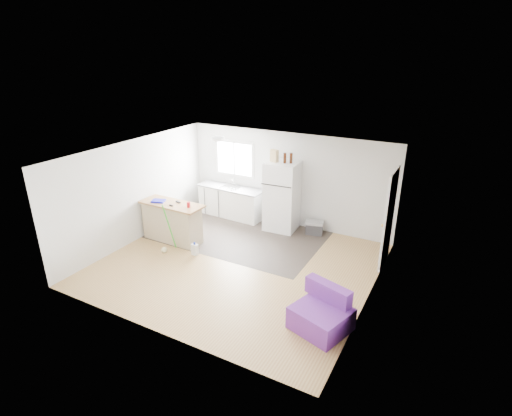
{
  "coord_description": "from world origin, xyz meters",
  "views": [
    {
      "loc": [
        3.91,
        -6.37,
        4.3
      ],
      "look_at": [
        0.07,
        0.7,
        1.07
      ],
      "focal_mm": 28.0,
      "sensor_mm": 36.0,
      "label": 1
    }
  ],
  "objects_px": {
    "bottle_right": "(291,158)",
    "cardboard_box": "(274,156)",
    "mop": "(166,243)",
    "kitchen_cabinets": "(231,201)",
    "bottle_left": "(285,158)",
    "peninsula": "(172,222)",
    "cooler": "(314,228)",
    "blue_tray": "(158,201)",
    "red_cup": "(189,205)",
    "purple_seat": "(322,314)",
    "refrigerator": "(282,196)",
    "cleaner_jug": "(195,249)"
  },
  "relations": [
    {
      "from": "peninsula",
      "to": "bottle_right",
      "type": "bearing_deg",
      "value": 40.99
    },
    {
      "from": "purple_seat",
      "to": "cardboard_box",
      "type": "xyz_separation_m",
      "value": [
        -2.44,
        3.15,
        1.65
      ]
    },
    {
      "from": "blue_tray",
      "to": "red_cup",
      "type": "bearing_deg",
      "value": 3.74
    },
    {
      "from": "refrigerator",
      "to": "blue_tray",
      "type": "relative_size",
      "value": 5.83
    },
    {
      "from": "blue_tray",
      "to": "bottle_right",
      "type": "bearing_deg",
      "value": 37.15
    },
    {
      "from": "mop",
      "to": "cardboard_box",
      "type": "distance_m",
      "value": 3.25
    },
    {
      "from": "refrigerator",
      "to": "mop",
      "type": "bearing_deg",
      "value": -129.53
    },
    {
      "from": "refrigerator",
      "to": "purple_seat",
      "type": "xyz_separation_m",
      "value": [
        2.24,
        -3.22,
        -0.62
      ]
    },
    {
      "from": "kitchen_cabinets",
      "to": "bottle_right",
      "type": "relative_size",
      "value": 7.53
    },
    {
      "from": "refrigerator",
      "to": "cleaner_jug",
      "type": "relative_size",
      "value": 5.69
    },
    {
      "from": "bottle_left",
      "to": "cleaner_jug",
      "type": "bearing_deg",
      "value": -118.67
    },
    {
      "from": "purple_seat",
      "to": "bottle_left",
      "type": "height_order",
      "value": "bottle_left"
    },
    {
      "from": "cleaner_jug",
      "to": "peninsula",
      "type": "bearing_deg",
      "value": 160.94
    },
    {
      "from": "bottle_right",
      "to": "red_cup",
      "type": "bearing_deg",
      "value": -132.12
    },
    {
      "from": "cooler",
      "to": "cardboard_box",
      "type": "relative_size",
      "value": 1.64
    },
    {
      "from": "peninsula",
      "to": "bottle_left",
      "type": "bearing_deg",
      "value": 41.77
    },
    {
      "from": "bottle_left",
      "to": "peninsula",
      "type": "bearing_deg",
      "value": -139.25
    },
    {
      "from": "mop",
      "to": "purple_seat",
      "type": "bearing_deg",
      "value": -4.3
    },
    {
      "from": "refrigerator",
      "to": "bottle_left",
      "type": "height_order",
      "value": "bottle_left"
    },
    {
      "from": "bottle_right",
      "to": "peninsula",
      "type": "bearing_deg",
      "value": -140.03
    },
    {
      "from": "bottle_left",
      "to": "bottle_right",
      "type": "bearing_deg",
      "value": 25.35
    },
    {
      "from": "red_cup",
      "to": "bottle_right",
      "type": "bearing_deg",
      "value": 47.88
    },
    {
      "from": "purple_seat",
      "to": "mop",
      "type": "height_order",
      "value": "mop"
    },
    {
      "from": "cardboard_box",
      "to": "bottle_left",
      "type": "bearing_deg",
      "value": 2.56
    },
    {
      "from": "kitchen_cabinets",
      "to": "blue_tray",
      "type": "bearing_deg",
      "value": -107.95
    },
    {
      "from": "mop",
      "to": "bottle_right",
      "type": "relative_size",
      "value": 4.76
    },
    {
      "from": "red_cup",
      "to": "blue_tray",
      "type": "distance_m",
      "value": 0.85
    },
    {
      "from": "cardboard_box",
      "to": "peninsula",
      "type": "bearing_deg",
      "value": -135.44
    },
    {
      "from": "peninsula",
      "to": "bottle_left",
      "type": "height_order",
      "value": "bottle_left"
    },
    {
      "from": "cleaner_jug",
      "to": "red_cup",
      "type": "distance_m",
      "value": 1.02
    },
    {
      "from": "kitchen_cabinets",
      "to": "cardboard_box",
      "type": "relative_size",
      "value": 6.27
    },
    {
      "from": "purple_seat",
      "to": "bottle_right",
      "type": "distance_m",
      "value": 4.14
    },
    {
      "from": "cleaner_jug",
      "to": "blue_tray",
      "type": "distance_m",
      "value": 1.5
    },
    {
      "from": "purple_seat",
      "to": "cooler",
      "type": "bearing_deg",
      "value": 130.19
    },
    {
      "from": "refrigerator",
      "to": "mop",
      "type": "distance_m",
      "value": 3.04
    },
    {
      "from": "kitchen_cabinets",
      "to": "red_cup",
      "type": "height_order",
      "value": "kitchen_cabinets"
    },
    {
      "from": "kitchen_cabinets",
      "to": "cooler",
      "type": "xyz_separation_m",
      "value": [
        2.42,
        0.0,
        -0.26
      ]
    },
    {
      "from": "kitchen_cabinets",
      "to": "purple_seat",
      "type": "xyz_separation_m",
      "value": [
        3.8,
        -3.31,
        -0.17
      ]
    },
    {
      "from": "bottle_right",
      "to": "cardboard_box",
      "type": "bearing_deg",
      "value": -169.44
    },
    {
      "from": "refrigerator",
      "to": "red_cup",
      "type": "bearing_deg",
      "value": -131.97
    },
    {
      "from": "red_cup",
      "to": "cardboard_box",
      "type": "bearing_deg",
      "value": 54.44
    },
    {
      "from": "bottle_right",
      "to": "kitchen_cabinets",
      "type": "bearing_deg",
      "value": 177.06
    },
    {
      "from": "kitchen_cabinets",
      "to": "peninsula",
      "type": "distance_m",
      "value": 1.98
    },
    {
      "from": "kitchen_cabinets",
      "to": "cleaner_jug",
      "type": "height_order",
      "value": "kitchen_cabinets"
    },
    {
      "from": "peninsula",
      "to": "cooler",
      "type": "xyz_separation_m",
      "value": [
        2.85,
        1.94,
        -0.32
      ]
    },
    {
      "from": "purple_seat",
      "to": "cleaner_jug",
      "type": "relative_size",
      "value": 3.37
    },
    {
      "from": "refrigerator",
      "to": "mop",
      "type": "relative_size",
      "value": 1.47
    },
    {
      "from": "cooler",
      "to": "bottle_left",
      "type": "xyz_separation_m",
      "value": [
        -0.78,
        -0.15,
        1.71
      ]
    },
    {
      "from": "kitchen_cabinets",
      "to": "purple_seat",
      "type": "height_order",
      "value": "kitchen_cabinets"
    },
    {
      "from": "refrigerator",
      "to": "red_cup",
      "type": "relative_size",
      "value": 14.57
    }
  ]
}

